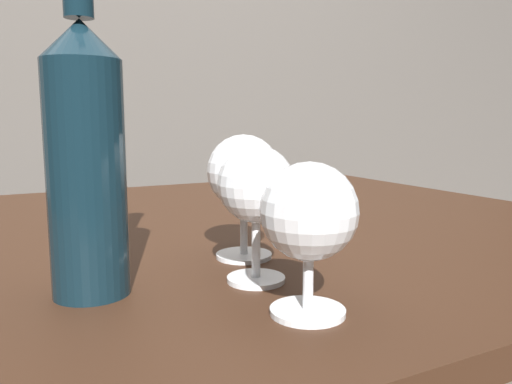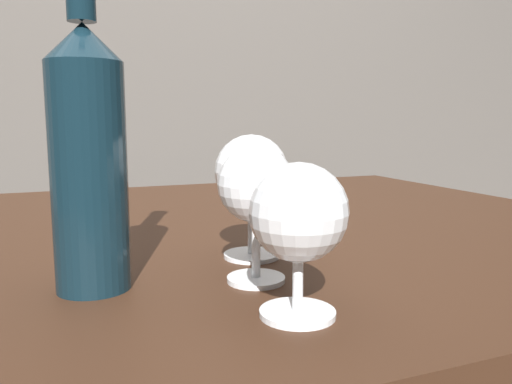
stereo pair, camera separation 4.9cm
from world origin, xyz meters
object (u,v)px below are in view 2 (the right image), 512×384
object	(u,v)px
wine_glass_rose	(299,216)
wine_glass_chardonnay	(256,186)
wine_bottle	(88,152)
wine_glass_port	(251,175)

from	to	relation	value
wine_glass_rose	wine_glass_chardonnay	bearing A→B (deg)	89.22
wine_glass_rose	wine_bottle	xyz separation A→B (m)	(-0.15, 0.14, 0.05)
wine_glass_chardonnay	wine_glass_port	bearing A→B (deg)	71.62
wine_glass_rose	wine_glass_chardonnay	world-z (taller)	wine_glass_chardonnay
wine_glass_chardonnay	wine_glass_port	xyz separation A→B (m)	(0.03, 0.09, 0.00)
wine_glass_rose	wine_glass_chardonnay	size ratio (longest dim) A/B	0.94
wine_glass_rose	wine_glass_port	bearing A→B (deg)	80.74
wine_glass_port	wine_bottle	distance (m)	0.19
wine_glass_rose	wine_bottle	size ratio (longest dim) A/B	0.39
wine_glass_chardonnay	wine_bottle	world-z (taller)	wine_bottle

